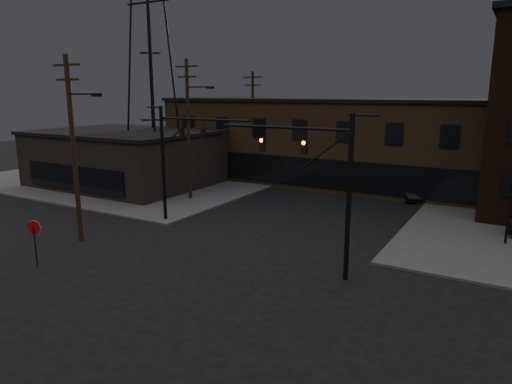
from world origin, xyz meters
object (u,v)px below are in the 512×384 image
stop_sign (34,232)px  car_crossing (411,191)px  traffic_signal_near (327,177)px  traffic_signal_far (177,151)px

stop_sign → car_crossing: bearing=62.2°
traffic_signal_near → traffic_signal_far: same height
stop_sign → traffic_signal_near: bearing=25.9°
traffic_signal_near → stop_sign: 15.17m
traffic_signal_near → car_crossing: traffic_signal_near is taller
traffic_signal_far → car_crossing: (12.22, 15.67, -4.30)m
stop_sign → traffic_signal_far: bearing=82.7°
car_crossing → traffic_signal_near: bearing=-112.7°
stop_sign → car_crossing: 29.01m
traffic_signal_near → stop_sign: traffic_signal_near is taller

